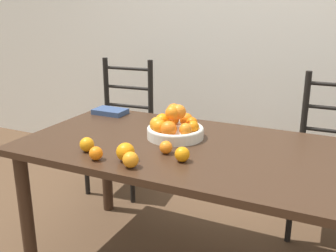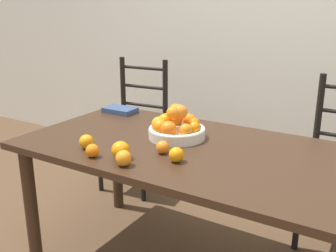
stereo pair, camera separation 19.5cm
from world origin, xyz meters
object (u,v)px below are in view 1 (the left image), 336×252
at_px(chair_right, 331,161).
at_px(orange_loose_5, 182,154).
at_px(orange_loose_1, 166,147).
at_px(orange_loose_3, 96,153).
at_px(book_stack, 110,111).
at_px(orange_loose_4, 131,160).
at_px(orange_loose_2, 87,144).
at_px(fruit_bowl, 174,127).
at_px(orange_loose_0, 125,152).
at_px(chair_left, 121,129).

bearing_deg(chair_right, orange_loose_5, -123.73).
bearing_deg(chair_right, orange_loose_1, -129.88).
height_order(orange_loose_3, book_stack, orange_loose_3).
height_order(orange_loose_3, orange_loose_4, orange_loose_4).
xyz_separation_m(orange_loose_3, orange_loose_5, (0.36, 0.15, 0.00)).
bearing_deg(orange_loose_3, orange_loose_2, 145.37).
distance_m(orange_loose_5, book_stack, 0.90).
distance_m(fruit_bowl, orange_loose_5, 0.33).
height_order(fruit_bowl, orange_loose_4, fruit_bowl).
height_order(fruit_bowl, orange_loose_5, fruit_bowl).
bearing_deg(orange_loose_2, orange_loose_5, 9.85).
distance_m(orange_loose_2, orange_loose_4, 0.29).
xyz_separation_m(orange_loose_0, book_stack, (-0.50, 0.63, -0.03)).
bearing_deg(fruit_bowl, orange_loose_3, -113.10).
relative_size(orange_loose_5, chair_left, 0.07).
height_order(orange_loose_5, chair_right, chair_right).
bearing_deg(orange_loose_0, chair_left, 123.26).
bearing_deg(orange_loose_4, orange_loose_3, 177.75).
distance_m(fruit_bowl, orange_loose_2, 0.46).
height_order(orange_loose_0, orange_loose_2, orange_loose_0).
relative_size(orange_loose_5, chair_right, 0.07).
xyz_separation_m(orange_loose_4, orange_loose_5, (0.17, 0.16, -0.00)).
distance_m(orange_loose_5, chair_right, 1.14).
bearing_deg(orange_loose_4, orange_loose_0, 136.66).
bearing_deg(orange_loose_5, chair_left, 134.13).
distance_m(orange_loose_3, orange_loose_5, 0.39).
bearing_deg(book_stack, orange_loose_1, -37.29).
distance_m(orange_loose_2, orange_loose_3, 0.12).
relative_size(orange_loose_1, orange_loose_4, 0.87).
distance_m(orange_loose_4, orange_loose_5, 0.23).
xyz_separation_m(orange_loose_5, chair_left, (-0.92, 0.94, -0.28)).
distance_m(orange_loose_4, book_stack, 0.89).
bearing_deg(orange_loose_3, fruit_bowl, 66.90).
bearing_deg(chair_left, orange_loose_5, -51.11).
relative_size(fruit_bowl, orange_loose_3, 4.76).
xyz_separation_m(fruit_bowl, orange_loose_0, (-0.06, -0.39, -0.02)).
relative_size(fruit_bowl, orange_loose_1, 4.84).
xyz_separation_m(orange_loose_1, orange_loose_3, (-0.25, -0.21, 0.00)).
bearing_deg(chair_left, orange_loose_0, -61.98).
bearing_deg(chair_left, fruit_bowl, -46.68).
xyz_separation_m(orange_loose_4, chair_left, (-0.74, 1.10, -0.28)).
relative_size(orange_loose_3, chair_left, 0.06).
distance_m(orange_loose_1, orange_loose_3, 0.32).
relative_size(orange_loose_1, orange_loose_3, 0.98).
distance_m(orange_loose_4, chair_left, 1.36).
xyz_separation_m(orange_loose_0, chair_right, (0.81, 1.05, -0.29)).
bearing_deg(chair_right, orange_loose_3, -132.67).
distance_m(fruit_bowl, orange_loose_4, 0.44).
distance_m(fruit_bowl, orange_loose_3, 0.47).
bearing_deg(orange_loose_2, orange_loose_4, -15.13).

